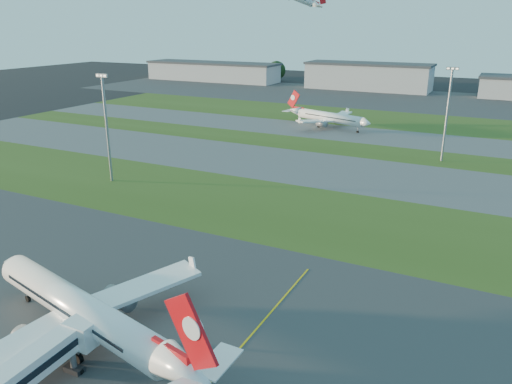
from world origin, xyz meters
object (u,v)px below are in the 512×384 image
Objects in this scene: airliner_taxiing at (329,117)px; light_mast_centre at (448,108)px; airliner_parked at (81,310)px; light_mast_west at (106,121)px.

light_mast_centre reaches higher than airliner_taxiing.
light_mast_centre is (27.83, 107.65, 10.53)m from airliner_parked.
light_mast_centre is at bearing 38.66° from light_mast_west.
airliner_taxiing is 1.32× the size of light_mast_centre.
airliner_parked is 111.69m from light_mast_centre.
light_mast_centre is at bearing 88.54° from airliner_parked.
light_mast_centre is at bearing 163.43° from airliner_taxiing.
airliner_taxiing is 1.32× the size of light_mast_west.
airliner_taxiing is 54.23m from light_mast_centre.
airliner_parked is at bearing -104.50° from light_mast_centre.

